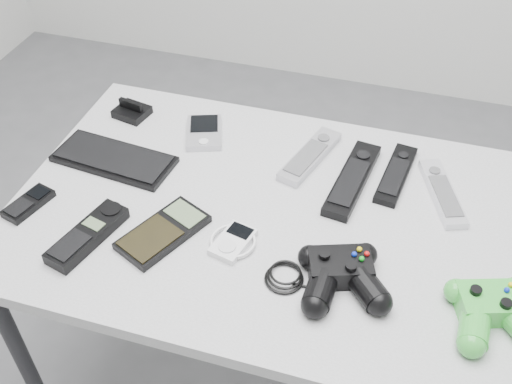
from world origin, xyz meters
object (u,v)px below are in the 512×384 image
(remote_black_a, at_px, (352,179))
(remote_silver_b, at_px, (442,192))
(pda, at_px, (204,132))
(calculator, at_px, (163,232))
(mp3_player, at_px, (233,241))
(controller_black, at_px, (342,273))
(remote_black_b, at_px, (396,174))
(desk, at_px, (275,234))
(controller_green, at_px, (494,310))
(cordless_handset, at_px, (88,235))
(pda_keyboard, at_px, (114,159))
(remote_silver_a, at_px, (310,155))
(mobile_phone, at_px, (28,203))

(remote_black_a, bearing_deg, remote_silver_b, 12.01)
(pda, xyz_separation_m, calculator, (0.04, -0.33, -0.00))
(mp3_player, bearing_deg, controller_black, 4.45)
(remote_black_b, height_order, remote_silver_b, remote_silver_b)
(remote_silver_b, relative_size, calculator, 1.12)
(desk, xyz_separation_m, controller_green, (0.42, -0.14, 0.09))
(controller_green, bearing_deg, desk, 142.72)
(pda, relative_size, remote_black_a, 0.50)
(pda, height_order, controller_green, controller_green)
(remote_black_b, height_order, mp3_player, remote_black_b)
(pda, distance_m, mp3_player, 0.36)
(remote_silver_b, bearing_deg, mp3_player, -166.39)
(calculator, relative_size, controller_black, 0.66)
(calculator, xyz_separation_m, mp3_player, (0.14, 0.02, -0.00))
(remote_black_a, distance_m, remote_black_b, 0.10)
(remote_black_b, xyz_separation_m, mp3_player, (-0.28, -0.29, -0.00))
(calculator, bearing_deg, cordless_handset, -133.50)
(desk, xyz_separation_m, calculator, (-0.19, -0.12, 0.07))
(pda, relative_size, remote_silver_b, 0.62)
(pda_keyboard, distance_m, remote_black_b, 0.62)
(desk, xyz_separation_m, cordless_handset, (-0.33, -0.18, 0.08))
(pda_keyboard, bearing_deg, cordless_handset, -69.33)
(remote_silver_a, height_order, controller_green, controller_green)
(pda_keyboard, bearing_deg, remote_black_a, 14.76)
(desk, xyz_separation_m, pda_keyboard, (-0.39, 0.05, 0.07))
(mobile_phone, bearing_deg, pda, 67.10)
(pda, xyz_separation_m, remote_black_a, (0.36, -0.07, 0.00))
(mp3_player, bearing_deg, cordless_handset, -152.50)
(mp3_player, bearing_deg, controller_green, 8.79)
(calculator, distance_m, mp3_player, 0.14)
(pda_keyboard, height_order, pda, pda)
(remote_black_b, relative_size, cordless_handset, 1.11)
(remote_black_b, xyz_separation_m, remote_silver_b, (0.10, -0.03, 0.00))
(calculator, bearing_deg, pda, 121.02)
(pda, height_order, remote_silver_a, remote_silver_a)
(mobile_phone, distance_m, controller_green, 0.91)
(pda_keyboard, relative_size, pda, 2.17)
(controller_black, bearing_deg, mp3_player, 151.59)
(remote_black_a, bearing_deg, remote_black_b, 35.63)
(remote_silver_a, bearing_deg, pda_keyboard, -145.77)
(pda, bearing_deg, desk, -60.92)
(desk, height_order, calculator, calculator)
(remote_black_a, xyz_separation_m, mobile_phone, (-0.62, -0.26, -0.00))
(remote_black_a, relative_size, calculator, 1.37)
(remote_black_a, distance_m, mp3_player, 0.31)
(pda, bearing_deg, remote_black_b, -22.18)
(remote_black_a, height_order, remote_silver_b, remote_black_a)
(pda_keyboard, distance_m, mp3_player, 0.37)
(desk, relative_size, controller_black, 3.99)
(remote_silver_b, bearing_deg, remote_black_a, 163.61)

